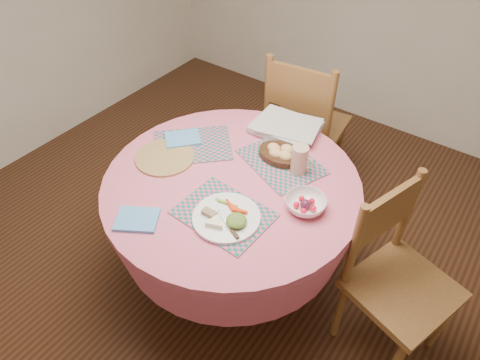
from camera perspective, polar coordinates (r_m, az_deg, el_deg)
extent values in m
plane|color=#331C0F|center=(2.61, -0.91, -12.33)|extent=(4.00, 4.00, 0.00)
cylinder|color=#C55C6F|center=(2.06, -1.13, -0.48)|extent=(1.24, 1.24, 0.04)
cone|color=#C55C6F|center=(2.17, -1.07, -3.77)|extent=(1.24, 1.24, 0.30)
cylinder|color=black|center=(2.43, -0.97, -9.33)|extent=(0.14, 0.14, 0.44)
cylinder|color=black|center=(2.58, -0.92, -11.95)|extent=(0.56, 0.56, 0.06)
cube|color=brown|center=(2.14, 20.83, -13.51)|extent=(0.53, 0.54, 0.04)
cylinder|color=brown|center=(2.40, 25.40, -16.63)|extent=(0.05, 0.05, 0.45)
cylinder|color=brown|center=(2.27, 13.18, -16.51)|extent=(0.05, 0.05, 0.45)
cylinder|color=brown|center=(2.46, 19.02, -11.79)|extent=(0.05, 0.05, 0.45)
cylinder|color=brown|center=(1.90, 14.96, -8.65)|extent=(0.05, 0.05, 0.50)
cylinder|color=brown|center=(2.12, 21.42, -3.85)|extent=(0.05, 0.05, 0.50)
cube|color=brown|center=(1.93, 19.01, -4.16)|extent=(0.14, 0.35, 0.24)
cube|color=brown|center=(2.89, 8.83, 7.18)|extent=(0.53, 0.51, 0.04)
cylinder|color=brown|center=(3.13, 12.95, 4.12)|extent=(0.05, 0.05, 0.49)
cylinder|color=brown|center=(3.22, 6.45, 6.29)|extent=(0.05, 0.05, 0.49)
cylinder|color=brown|center=(2.85, 10.50, 0.17)|extent=(0.05, 0.05, 0.49)
cylinder|color=brown|center=(2.95, 3.49, 2.66)|extent=(0.05, 0.05, 0.49)
cylinder|color=brown|center=(2.53, 11.76, 8.56)|extent=(0.05, 0.05, 0.54)
cylinder|color=brown|center=(2.64, 3.74, 11.02)|extent=(0.05, 0.05, 0.54)
cube|color=brown|center=(2.52, 7.90, 11.92)|extent=(0.39, 0.08, 0.26)
cube|color=#116453|center=(1.88, -2.18, -4.51)|extent=(0.41, 0.32, 0.01)
cube|color=#116453|center=(2.26, -6.38, 4.64)|extent=(0.50, 0.49, 0.01)
cube|color=#116453|center=(2.15, 5.51, 2.46)|extent=(0.48, 0.43, 0.01)
cylinder|color=olive|center=(2.20, -9.96, 3.02)|extent=(0.30, 0.30, 0.01)
cube|color=#5193D0|center=(1.91, -13.57, -5.13)|extent=(0.23, 0.21, 0.01)
cube|color=#5193D0|center=(2.30, -7.65, 5.51)|extent=(0.22, 0.23, 0.01)
cylinder|color=white|center=(1.86, -1.83, -4.99)|extent=(0.30, 0.30, 0.01)
ellipsoid|color=#29561D|center=(1.81, -0.52, -5.46)|extent=(0.09, 0.09, 0.04)
cylinder|color=#F3E9C2|center=(1.81, -3.35, -5.66)|extent=(0.12, 0.12, 0.02)
cube|color=brown|center=(1.85, -4.10, -4.38)|extent=(0.07, 0.04, 0.02)
cube|color=silver|center=(1.82, -1.91, -5.59)|extent=(0.14, 0.07, 0.00)
cylinder|color=black|center=(2.16, 5.38, 3.40)|extent=(0.23, 0.23, 0.03)
ellipsoid|color=tan|center=(2.16, 4.54, 4.53)|extent=(0.07, 0.06, 0.05)
ellipsoid|color=tan|center=(2.15, 6.32, 4.33)|extent=(0.07, 0.06, 0.05)
ellipsoid|color=tan|center=(2.11, 6.08, 3.47)|extent=(0.07, 0.06, 0.05)
ellipsoid|color=tan|center=(2.12, 4.79, 3.83)|extent=(0.07, 0.06, 0.05)
cylinder|color=tan|center=(2.06, 7.93, 2.75)|extent=(0.08, 0.08, 0.14)
torus|color=tan|center=(2.05, 8.97, 2.30)|extent=(0.07, 0.01, 0.07)
imported|color=white|center=(1.91, 8.72, -3.18)|extent=(0.19, 0.19, 0.06)
sphere|color=red|center=(1.90, 9.75, -3.79)|extent=(0.03, 0.03, 0.03)
sphere|color=red|center=(1.94, 9.57, -2.79)|extent=(0.03, 0.03, 0.03)
sphere|color=red|center=(1.94, 8.21, -2.50)|extent=(0.03, 0.03, 0.03)
sphere|color=red|center=(1.91, 7.51, -3.31)|extent=(0.03, 0.03, 0.03)
sphere|color=red|center=(1.89, 8.46, -4.12)|extent=(0.03, 0.03, 0.03)
sphere|color=#4A152E|center=(1.91, 8.71, -3.23)|extent=(0.05, 0.05, 0.05)
cube|color=silver|center=(2.36, 6.12, 7.05)|extent=(0.36, 0.29, 0.03)
cube|color=silver|center=(2.34, 6.58, 7.31)|extent=(0.37, 0.32, 0.01)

